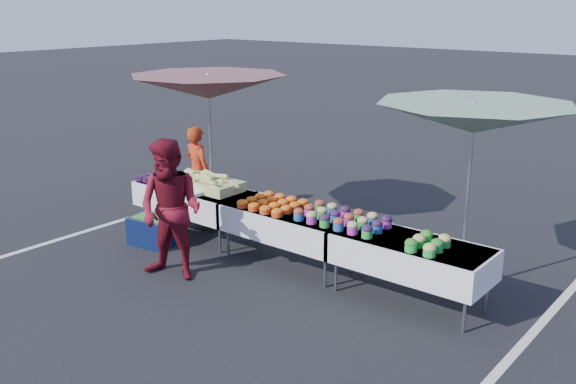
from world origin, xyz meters
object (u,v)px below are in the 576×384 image
Objects in this scene: customer at (171,210)px; umbrella_right at (474,120)px; table_right at (410,255)px; storage_bin at (153,230)px; vendor at (198,171)px; table_left at (194,197)px; table_center at (288,222)px; umbrella_left at (209,88)px.

customer is 0.77× the size of umbrella_right.
storage_bin is (-3.77, -0.65, -0.37)m from table_right.
table_right is 1.27× the size of vendor.
table_right is at bearing 0.00° from table_left.
customer is at bearing -35.76° from storage_bin.
vendor is (-4.28, 0.73, 0.15)m from table_right.
umbrella_right reaches higher than table_center.
table_center is (1.80, 0.00, 0.00)m from table_left.
customer is 1.43m from storage_bin.
table_left reaches higher than storage_bin.
customer is at bearing 138.02° from vendor.
customer is (1.62, -1.97, 0.16)m from vendor.
table_center is at bearing 0.00° from table_left.
vendor is 1.60m from umbrella_left.
vendor reaches higher than storage_bin.
vendor is at bearing 113.14° from customer.
umbrella_right is at bearing 9.68° from table_left.
umbrella_left reaches higher than table_left.
umbrella_right is (3.01, 1.91, 1.20)m from customer.
umbrella_right is at bearing 17.42° from table_center.
umbrella_left is at bearing 173.60° from table_right.
umbrella_left is at bearing 162.29° from vendor.
table_right reaches higher than storage_bin.
umbrella_right is at bearing 10.12° from storage_bin.
umbrella_left is 4.06× the size of storage_bin.
table_center is at bearing 39.06° from customer.
umbrella_right is 4.71m from storage_bin.
vendor is at bearing 170.32° from table_right.
table_center is 1.80m from table_right.
table_right is 0.81× the size of umbrella_right.
customer is at bearing -147.50° from umbrella_right.
umbrella_right is (3.94, 0.67, 1.51)m from table_left.
customer is (-0.86, -1.24, 0.31)m from table_center.
umbrella_right reaches higher than table_left.
vendor is at bearing 179.29° from umbrella_right.
table_right is 1.04× the size of customer.
umbrella_left reaches higher than table_center.
customer is at bearing -154.97° from table_right.
table_left is at bearing 110.87° from customer.
table_left is 1.80m from table_center.
table_center is 2.44m from umbrella_left.
umbrella_right is at bearing 16.28° from customer.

